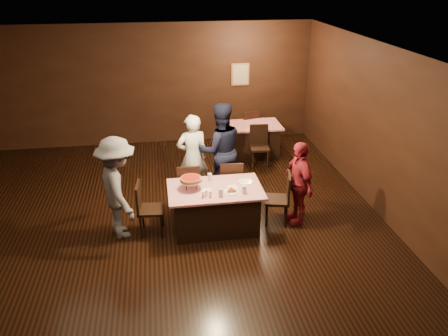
{
  "coord_description": "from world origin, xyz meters",
  "views": [
    {
      "loc": [
        0.07,
        -5.86,
        4.2
      ],
      "look_at": [
        1.15,
        0.96,
        1.0
      ],
      "focal_mm": 35.0,
      "sensor_mm": 36.0,
      "label": 1
    }
  ],
  "objects_px": {
    "chair_back_near": "(260,147)",
    "glass_back": "(210,177)",
    "back_table": "(253,140)",
    "diner_grey_knit": "(118,188)",
    "diner_navy_hoodie": "(220,150)",
    "glass_front_right": "(244,190)",
    "diner_white_jacket": "(193,156)",
    "chair_back_far": "(248,128)",
    "glass_front_left": "(221,193)",
    "chair_end_right": "(277,199)",
    "plate_empty": "(245,182)",
    "chair_far_right": "(231,183)",
    "main_table": "(215,208)",
    "chair_far_left": "(188,186)",
    "diner_red_shirt": "(298,183)",
    "pizza_stand": "(191,179)",
    "chair_end_left": "(151,209)"
  },
  "relations": [
    {
      "from": "back_table",
      "to": "chair_far_right",
      "type": "height_order",
      "value": "chair_far_right"
    },
    {
      "from": "back_table",
      "to": "diner_grey_knit",
      "type": "height_order",
      "value": "diner_grey_knit"
    },
    {
      "from": "chair_end_right",
      "to": "diner_grey_knit",
      "type": "distance_m",
      "value": 2.73
    },
    {
      "from": "back_table",
      "to": "glass_front_left",
      "type": "bearing_deg",
      "value": -110.91
    },
    {
      "from": "back_table",
      "to": "glass_front_right",
      "type": "distance_m",
      "value": 3.51
    },
    {
      "from": "chair_back_near",
      "to": "back_table",
      "type": "bearing_deg",
      "value": 95.14
    },
    {
      "from": "main_table",
      "to": "glass_back",
      "type": "relative_size",
      "value": 11.43
    },
    {
      "from": "diner_white_jacket",
      "to": "diner_red_shirt",
      "type": "xyz_separation_m",
      "value": [
        1.73,
        -1.27,
        -0.08
      ]
    },
    {
      "from": "chair_far_left",
      "to": "glass_back",
      "type": "xyz_separation_m",
      "value": [
        0.35,
        -0.45,
        0.37
      ]
    },
    {
      "from": "diner_navy_hoodie",
      "to": "diner_red_shirt",
      "type": "height_order",
      "value": "diner_navy_hoodie"
    },
    {
      "from": "chair_far_right",
      "to": "plate_empty",
      "type": "relative_size",
      "value": 3.8
    },
    {
      "from": "diner_navy_hoodie",
      "to": "glass_front_right",
      "type": "relative_size",
      "value": 13.5
    },
    {
      "from": "glass_back",
      "to": "back_table",
      "type": "bearing_deg",
      "value": 63.47
    },
    {
      "from": "chair_end_right",
      "to": "glass_back",
      "type": "height_order",
      "value": "chair_end_right"
    },
    {
      "from": "glass_back",
      "to": "pizza_stand",
      "type": "bearing_deg",
      "value": -144.46
    },
    {
      "from": "back_table",
      "to": "pizza_stand",
      "type": "relative_size",
      "value": 3.42
    },
    {
      "from": "back_table",
      "to": "diner_white_jacket",
      "type": "relative_size",
      "value": 0.77
    },
    {
      "from": "diner_grey_knit",
      "to": "diner_red_shirt",
      "type": "height_order",
      "value": "diner_grey_knit"
    },
    {
      "from": "main_table",
      "to": "chair_back_near",
      "type": "relative_size",
      "value": 1.68
    },
    {
      "from": "chair_back_near",
      "to": "glass_front_left",
      "type": "height_order",
      "value": "chair_back_near"
    },
    {
      "from": "diner_white_jacket",
      "to": "pizza_stand",
      "type": "xyz_separation_m",
      "value": [
        -0.13,
        -1.2,
        0.11
      ]
    },
    {
      "from": "chair_back_near",
      "to": "glass_front_left",
      "type": "bearing_deg",
      "value": -110.54
    },
    {
      "from": "chair_far_right",
      "to": "chair_back_near",
      "type": "relative_size",
      "value": 1.0
    },
    {
      "from": "chair_back_near",
      "to": "glass_back",
      "type": "xyz_separation_m",
      "value": [
        -1.4,
        -2.11,
        0.37
      ]
    },
    {
      "from": "back_table",
      "to": "chair_back_far",
      "type": "height_order",
      "value": "chair_back_far"
    },
    {
      "from": "chair_back_far",
      "to": "diner_white_jacket",
      "type": "height_order",
      "value": "diner_white_jacket"
    },
    {
      "from": "main_table",
      "to": "plate_empty",
      "type": "relative_size",
      "value": 6.4
    },
    {
      "from": "chair_far_right",
      "to": "chair_back_near",
      "type": "xyz_separation_m",
      "value": [
        0.95,
        1.66,
        0.0
      ]
    },
    {
      "from": "plate_empty",
      "to": "glass_front_right",
      "type": "distance_m",
      "value": 0.42
    },
    {
      "from": "main_table",
      "to": "chair_end_left",
      "type": "bearing_deg",
      "value": 180.0
    },
    {
      "from": "chair_far_left",
      "to": "diner_grey_knit",
      "type": "xyz_separation_m",
      "value": [
        -1.2,
        -0.71,
        0.41
      ]
    },
    {
      "from": "pizza_stand",
      "to": "glass_front_right",
      "type": "xyz_separation_m",
      "value": [
        0.85,
        -0.3,
        -0.11
      ]
    },
    {
      "from": "main_table",
      "to": "chair_far_left",
      "type": "xyz_separation_m",
      "value": [
        -0.4,
        0.75,
        0.09
      ]
    },
    {
      "from": "chair_far_right",
      "to": "glass_back",
      "type": "bearing_deg",
      "value": 48.86
    },
    {
      "from": "chair_back_far",
      "to": "diner_white_jacket",
      "type": "xyz_separation_m",
      "value": [
        -1.62,
        -2.45,
        0.37
      ]
    },
    {
      "from": "back_table",
      "to": "chair_far_left",
      "type": "relative_size",
      "value": 1.37
    },
    {
      "from": "diner_grey_knit",
      "to": "glass_front_right",
      "type": "relative_size",
      "value": 12.63
    },
    {
      "from": "diner_navy_hoodie",
      "to": "glass_front_right",
      "type": "height_order",
      "value": "diner_navy_hoodie"
    },
    {
      "from": "chair_back_far",
      "to": "chair_far_left",
      "type": "bearing_deg",
      "value": 45.88
    },
    {
      "from": "chair_back_far",
      "to": "glass_front_right",
      "type": "relative_size",
      "value": 6.79
    },
    {
      "from": "diner_navy_hoodie",
      "to": "glass_front_right",
      "type": "bearing_deg",
      "value": 90.71
    },
    {
      "from": "diner_navy_hoodie",
      "to": "chair_end_left",
      "type": "bearing_deg",
      "value": 36.65
    },
    {
      "from": "glass_front_left",
      "to": "main_table",
      "type": "bearing_deg",
      "value": 99.46
    },
    {
      "from": "chair_end_left",
      "to": "plate_empty",
      "type": "bearing_deg",
      "value": -79.37
    },
    {
      "from": "diner_grey_knit",
      "to": "glass_back",
      "type": "bearing_deg",
      "value": -98.97
    },
    {
      "from": "chair_far_right",
      "to": "chair_end_right",
      "type": "bearing_deg",
      "value": 136.88
    },
    {
      "from": "diner_navy_hoodie",
      "to": "plate_empty",
      "type": "distance_m",
      "value": 1.15
    },
    {
      "from": "chair_far_left",
      "to": "chair_end_right",
      "type": "distance_m",
      "value": 1.68
    },
    {
      "from": "diner_grey_knit",
      "to": "pizza_stand",
      "type": "xyz_separation_m",
      "value": [
        1.2,
        0.01,
        0.07
      ]
    },
    {
      "from": "chair_back_far",
      "to": "glass_front_right",
      "type": "height_order",
      "value": "chair_back_far"
    }
  ]
}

